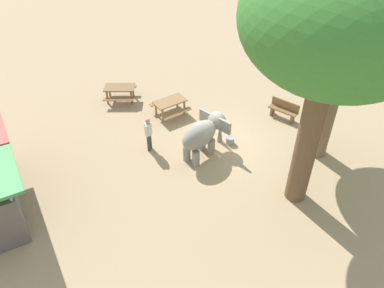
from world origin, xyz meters
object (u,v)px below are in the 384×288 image
(feed_bucket, at_px, (230,140))
(picnic_table_far, at_px, (120,90))
(picnic_table_near, at_px, (170,104))
(shade_tree_main, at_px, (336,24))
(person_handler, at_px, (148,132))
(elephant, at_px, (203,134))
(shade_tree_secondary, at_px, (344,48))
(wooden_bench, at_px, (284,109))

(feed_bucket, bearing_deg, picnic_table_far, 27.58)
(picnic_table_near, distance_m, picnic_table_far, 2.86)
(picnic_table_near, xyz_separation_m, picnic_table_far, (2.35, 1.63, 0.00))
(shade_tree_main, relative_size, feed_bucket, 24.44)
(shade_tree_main, bearing_deg, feed_bucket, 6.21)
(person_handler, bearing_deg, elephant, 5.48)
(shade_tree_main, height_order, picnic_table_far, shade_tree_main)
(shade_tree_main, bearing_deg, shade_tree_secondary, -59.21)
(person_handler, relative_size, picnic_table_far, 0.80)
(picnic_table_far, xyz_separation_m, feed_bucket, (-5.60, -2.92, -0.43))
(elephant, bearing_deg, person_handler, 124.62)
(shade_tree_main, bearing_deg, person_handler, 35.45)
(shade_tree_secondary, height_order, picnic_table_near, shade_tree_secondary)
(shade_tree_secondary, bearing_deg, elephant, 61.80)
(elephant, xyz_separation_m, shade_tree_main, (-3.78, -1.80, 5.61))
(elephant, relative_size, shade_tree_main, 0.28)
(elephant, height_order, shade_tree_main, shade_tree_main)
(shade_tree_secondary, relative_size, picnic_table_far, 3.27)
(shade_tree_main, relative_size, shade_tree_secondary, 1.33)
(shade_tree_main, relative_size, wooden_bench, 6.09)
(person_handler, relative_size, shade_tree_secondary, 0.24)
(wooden_bench, bearing_deg, picnic_table_near, 35.08)
(elephant, height_order, person_handler, elephant)
(picnic_table_near, bearing_deg, elephant, 84.03)
(picnic_table_far, height_order, feed_bucket, picnic_table_far)
(shade_tree_main, xyz_separation_m, picnic_table_far, (9.40, 3.34, -6.09))
(shade_tree_main, xyz_separation_m, wooden_bench, (4.21, -2.86, -6.21))
(shade_tree_secondary, bearing_deg, wooden_bench, -7.85)
(shade_tree_main, xyz_separation_m, shade_tree_secondary, (1.48, -2.49, -1.88))
(person_handler, distance_m, feed_bucket, 3.60)
(elephant, distance_m, picnic_table_near, 3.30)
(shade_tree_secondary, bearing_deg, person_handler, 59.25)
(picnic_table_far, bearing_deg, feed_bucket, 146.71)
(picnic_table_near, bearing_deg, shade_tree_main, 99.29)
(picnic_table_far, bearing_deg, picnic_table_near, 153.80)
(elephant, relative_size, shade_tree_secondary, 0.37)
(shade_tree_main, distance_m, wooden_bench, 8.03)
(picnic_table_near, height_order, feed_bucket, picnic_table_near)
(elephant, bearing_deg, picnic_table_far, 86.07)
(shade_tree_secondary, distance_m, feed_bucket, 5.94)
(elephant, xyz_separation_m, picnic_table_near, (3.26, -0.09, -0.49))
(person_handler, height_order, feed_bucket, person_handler)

